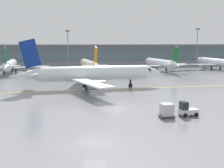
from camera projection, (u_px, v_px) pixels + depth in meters
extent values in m
plane|color=gray|center=(94.00, 142.00, 28.66)|extent=(400.00, 400.00, 0.00)
cube|color=yellow|center=(96.00, 90.00, 60.56)|extent=(109.98, 2.64, 0.01)
cube|color=#8C939E|center=(65.00, 56.00, 119.74)|extent=(160.28, 8.00, 9.00)
cube|color=slate|center=(65.00, 56.00, 115.72)|extent=(153.87, 0.16, 5.04)
cube|color=slate|center=(65.00, 45.00, 117.58)|extent=(166.69, 11.00, 0.60)
cylinder|color=white|center=(10.00, 65.00, 93.81)|extent=(3.81, 20.29, 2.80)
cone|color=white|center=(13.00, 62.00, 105.10)|extent=(2.83, 3.49, 2.66)
cube|color=black|center=(13.00, 62.00, 102.89)|extent=(2.31, 2.63, 0.98)
cone|color=white|center=(6.00, 68.00, 81.98)|extent=(2.60, 4.60, 2.38)
cube|color=white|center=(32.00, 67.00, 94.08)|extent=(11.77, 6.24, 0.23)
cylinder|color=#999EA3|center=(25.00, 69.00, 94.82)|extent=(1.88, 3.05, 1.73)
cube|color=#19662D|center=(5.00, 55.00, 82.29)|extent=(0.49, 3.79, 5.28)
cube|color=white|center=(13.00, 66.00, 83.60)|extent=(4.22, 2.18, 0.20)
cylinder|color=black|center=(12.00, 69.00, 100.90)|extent=(0.36, 0.36, 1.48)
cylinder|color=black|center=(13.00, 70.00, 100.95)|extent=(0.49, 0.76, 0.74)
cylinder|color=black|center=(4.00, 72.00, 92.08)|extent=(0.36, 0.36, 1.48)
cylinder|color=black|center=(4.00, 73.00, 92.14)|extent=(0.49, 0.76, 0.74)
cylinder|color=black|center=(16.00, 71.00, 93.00)|extent=(0.36, 0.36, 1.48)
cylinder|color=black|center=(16.00, 72.00, 93.06)|extent=(0.49, 0.76, 0.74)
cylinder|color=silver|center=(89.00, 64.00, 95.63)|extent=(4.25, 20.33, 2.80)
cone|color=silver|center=(83.00, 62.00, 106.85)|extent=(2.90, 3.55, 2.66)
cube|color=black|center=(84.00, 61.00, 104.67)|extent=(2.36, 2.67, 0.98)
cone|color=silver|center=(96.00, 67.00, 83.88)|extent=(2.70, 4.64, 2.38)
cube|color=silver|center=(69.00, 67.00, 92.29)|extent=(11.84, 4.96, 0.23)
cylinder|color=#999EA3|center=(75.00, 69.00, 94.19)|extent=(1.94, 3.08, 1.73)
cube|color=silver|center=(110.00, 66.00, 96.06)|extent=(11.74, 6.45, 0.23)
cylinder|color=#999EA3|center=(103.00, 69.00, 96.75)|extent=(1.94, 3.08, 1.73)
cube|color=orange|center=(96.00, 55.00, 84.17)|extent=(0.57, 3.79, 5.28)
cube|color=silver|center=(89.00, 66.00, 84.44)|extent=(4.25, 2.27, 0.20)
cube|color=silver|center=(102.00, 65.00, 85.53)|extent=(4.25, 2.27, 0.20)
cylinder|color=black|center=(85.00, 69.00, 102.68)|extent=(0.36, 0.36, 1.48)
cylinder|color=black|center=(85.00, 70.00, 102.74)|extent=(0.51, 0.77, 0.74)
cylinder|color=black|center=(84.00, 71.00, 93.88)|extent=(0.36, 0.36, 1.48)
cylinder|color=black|center=(84.00, 72.00, 93.93)|extent=(0.51, 0.77, 0.74)
cylinder|color=black|center=(95.00, 71.00, 94.87)|extent=(0.36, 0.36, 1.48)
cylinder|color=black|center=(95.00, 72.00, 94.93)|extent=(0.51, 0.77, 0.74)
cylinder|color=silver|center=(160.00, 63.00, 102.03)|extent=(4.42, 20.34, 2.80)
cone|color=silver|center=(147.00, 61.00, 113.23)|extent=(2.92, 3.57, 2.66)
cube|color=black|center=(149.00, 60.00, 111.04)|extent=(2.38, 2.69, 0.98)
cone|color=silver|center=(176.00, 66.00, 90.30)|extent=(2.74, 4.66, 2.38)
cube|color=silver|center=(143.00, 66.00, 98.63)|extent=(11.83, 4.87, 0.23)
cylinder|color=#999EA3|center=(148.00, 68.00, 100.55)|extent=(1.96, 3.10, 1.73)
cube|color=silver|center=(179.00, 65.00, 102.52)|extent=(11.73, 6.54, 0.23)
cylinder|color=#999EA3|center=(172.00, 67.00, 103.19)|extent=(1.96, 3.10, 1.73)
cube|color=#19662D|center=(175.00, 54.00, 90.60)|extent=(0.60, 3.79, 5.28)
cube|color=silver|center=(169.00, 64.00, 90.85)|extent=(4.27, 2.30, 0.20)
cube|color=silver|center=(180.00, 64.00, 91.97)|extent=(4.27, 2.30, 0.20)
cylinder|color=black|center=(152.00, 67.00, 109.07)|extent=(0.36, 0.36, 1.48)
cylinder|color=black|center=(152.00, 68.00, 109.12)|extent=(0.51, 0.78, 0.74)
cylinder|color=black|center=(157.00, 69.00, 100.27)|extent=(0.36, 0.36, 1.48)
cylinder|color=black|center=(157.00, 70.00, 100.32)|extent=(0.51, 0.78, 0.74)
cylinder|color=black|center=(166.00, 69.00, 101.29)|extent=(0.36, 0.36, 1.48)
cylinder|color=black|center=(166.00, 70.00, 101.35)|extent=(0.51, 0.78, 0.74)
cylinder|color=silver|center=(214.00, 62.00, 108.20)|extent=(3.45, 20.26, 2.80)
cone|color=silver|center=(198.00, 60.00, 119.54)|extent=(2.77, 3.45, 2.66)
cube|color=black|center=(201.00, 59.00, 117.33)|extent=(2.27, 2.59, 0.98)
cube|color=silver|center=(199.00, 64.00, 105.11)|extent=(11.83, 5.39, 0.23)
cylinder|color=#999EA3|center=(203.00, 66.00, 106.94)|extent=(1.83, 3.02, 1.73)
cylinder|color=black|center=(204.00, 66.00, 115.32)|extent=(0.36, 0.36, 1.48)
cylinder|color=black|center=(204.00, 67.00, 115.37)|extent=(0.48, 0.76, 0.74)
cylinder|color=black|center=(212.00, 68.00, 106.50)|extent=(0.36, 0.36, 1.48)
cylinder|color=black|center=(212.00, 69.00, 106.56)|extent=(0.48, 0.76, 0.74)
cylinder|color=black|center=(220.00, 68.00, 107.35)|extent=(0.36, 0.36, 1.48)
cylinder|color=black|center=(220.00, 68.00, 107.41)|extent=(0.48, 0.76, 0.74)
cylinder|color=white|center=(94.00, 73.00, 61.99)|extent=(24.19, 3.85, 3.35)
cone|color=white|center=(154.00, 72.00, 65.00)|extent=(4.09, 3.27, 3.18)
cube|color=black|center=(143.00, 70.00, 64.37)|extent=(3.07, 2.68, 1.17)
cone|color=white|center=(26.00, 75.00, 58.83)|extent=(5.42, 2.96, 2.85)
cube|color=white|center=(81.00, 74.00, 69.98)|extent=(6.58, 14.14, 0.28)
cylinder|color=#999EA3|center=(89.00, 78.00, 67.77)|extent=(3.59, 2.14, 2.07)
cube|color=white|center=(91.00, 83.00, 53.42)|extent=(7.10, 14.11, 0.28)
cylinder|color=#999EA3|center=(96.00, 85.00, 56.54)|extent=(3.59, 2.14, 2.07)
cube|color=navy|center=(30.00, 54.00, 58.39)|extent=(4.52, 0.45, 6.31)
cube|color=white|center=(33.00, 71.00, 61.45)|extent=(2.47, 4.98, 0.24)
cube|color=white|center=(32.00, 74.00, 56.69)|extent=(2.47, 4.98, 0.24)
cylinder|color=black|center=(130.00, 83.00, 64.17)|extent=(0.43, 0.43, 1.77)
cylinder|color=black|center=(130.00, 85.00, 64.24)|extent=(0.90, 0.56, 0.89)
cylinder|color=black|center=(85.00, 84.00, 64.13)|extent=(0.43, 0.43, 1.77)
cylinder|color=black|center=(85.00, 85.00, 64.20)|extent=(0.90, 0.56, 0.89)
cylinder|color=black|center=(87.00, 86.00, 59.76)|extent=(0.43, 0.43, 1.77)
cylinder|color=black|center=(87.00, 89.00, 59.82)|extent=(0.90, 0.56, 0.89)
cube|color=silver|center=(188.00, 111.00, 38.94)|extent=(2.64, 1.47, 0.70)
cube|color=#1E2328|center=(184.00, 106.00, 38.65)|extent=(0.93, 1.26, 1.10)
cylinder|color=black|center=(191.00, 112.00, 39.86)|extent=(0.61, 0.24, 0.60)
cylinder|color=black|center=(196.00, 115.00, 38.50)|extent=(0.61, 0.24, 0.60)
cylinder|color=black|center=(180.00, 113.00, 39.48)|extent=(0.61, 0.24, 0.60)
cylinder|color=black|center=(185.00, 116.00, 38.13)|extent=(0.61, 0.24, 0.60)
cube|color=#595B60|center=(167.00, 115.00, 38.28)|extent=(2.14, 1.65, 0.12)
cube|color=silver|center=(167.00, 109.00, 38.15)|extent=(1.64, 1.54, 1.60)
cylinder|color=black|center=(169.00, 115.00, 39.14)|extent=(0.22, 0.11, 0.22)
cylinder|color=black|center=(174.00, 118.00, 37.79)|extent=(0.22, 0.11, 0.22)
cylinder|color=black|center=(160.00, 116.00, 38.81)|extent=(0.22, 0.11, 0.22)
cylinder|color=black|center=(164.00, 118.00, 37.46)|extent=(0.22, 0.11, 0.22)
cylinder|color=gray|center=(68.00, 50.00, 110.68)|extent=(0.36, 0.36, 14.66)
cube|color=#3F3F42|center=(67.00, 31.00, 109.56)|extent=(1.80, 0.30, 0.50)
cylinder|color=gray|center=(197.00, 48.00, 123.14)|extent=(0.36, 0.36, 15.97)
cube|color=#3F3F42|center=(198.00, 29.00, 121.92)|extent=(1.80, 0.30, 0.50)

